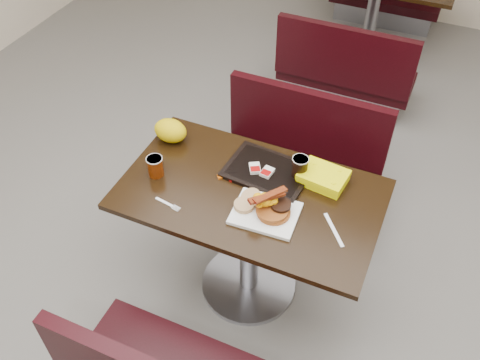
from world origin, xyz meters
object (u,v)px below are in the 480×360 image
at_px(bench_far_s, 349,60).
at_px(knife, 334,230).
at_px(pancake_stack, 274,211).
at_px(hashbrown_sleeve_left, 255,168).
at_px(bench_near_n, 295,160).
at_px(clamshell, 323,177).
at_px(fork, 164,202).
at_px(paper_bag, 170,131).
at_px(tray, 268,171).
at_px(coffee_cup_far, 300,167).
at_px(hashbrown_sleeve_right, 267,172).
at_px(table_far, 371,17).
at_px(table_near, 249,243).
at_px(platter, 265,213).
at_px(coffee_cup_near, 155,167).

distance_m(bench_far_s, knife, 2.05).
xyz_separation_m(pancake_stack, hashbrown_sleeve_left, (-0.18, 0.22, -0.00)).
relative_size(bench_near_n, clamshell, 4.67).
distance_m(pancake_stack, fork, 0.50).
xyz_separation_m(bench_far_s, paper_bag, (-0.51, -1.72, 0.45)).
relative_size(pancake_stack, tray, 0.38).
bearing_deg(coffee_cup_far, tray, -168.22).
distance_m(bench_far_s, hashbrown_sleeve_right, 1.82).
bearing_deg(bench_far_s, fork, -98.93).
bearing_deg(fork, table_far, 92.69).
distance_m(bench_near_n, tray, 0.68).
distance_m(bench_near_n, hashbrown_sleeve_right, 0.71).
bearing_deg(hashbrown_sleeve_right, bench_far_s, 98.40).
bearing_deg(knife, table_far, 149.87).
bearing_deg(tray, clamshell, 14.75).
height_order(bench_near_n, pancake_stack, pancake_stack).
relative_size(table_far, coffee_cup_far, 12.02).
xyz_separation_m(table_near, bench_near_n, (0.00, 0.70, -0.02)).
bearing_deg(table_near, knife, -8.80).
height_order(platter, fork, platter).
xyz_separation_m(table_far, bench_far_s, (0.00, -0.70, -0.02)).
xyz_separation_m(bench_near_n, platter, (0.11, -0.80, 0.40)).
xyz_separation_m(fork, coffee_cup_far, (0.50, 0.40, 0.07)).
distance_m(table_near, bench_near_n, 0.70).
bearing_deg(paper_bag, clamshell, 1.31).
distance_m(coffee_cup_near, coffee_cup_far, 0.68).
xyz_separation_m(bench_far_s, hashbrown_sleeve_right, (0.03, -1.77, 0.42)).
distance_m(table_far, clamshell, 2.45).
distance_m(table_near, knife, 0.56).
distance_m(coffee_cup_near, hashbrown_sleeve_left, 0.47).
height_order(table_near, paper_bag, paper_bag).
distance_m(bench_far_s, coffee_cup_near, 2.07).
relative_size(bench_near_n, pancake_stack, 6.75).
bearing_deg(hashbrown_sleeve_left, coffee_cup_near, 175.79).
xyz_separation_m(table_far, coffee_cup_far, (0.17, -2.42, 0.44)).
height_order(table_far, hashbrown_sleeve_left, hashbrown_sleeve_left).
distance_m(coffee_cup_far, paper_bag, 0.68).
bearing_deg(coffee_cup_far, table_far, 94.03).
bearing_deg(tray, coffee_cup_far, 16.29).
relative_size(table_near, coffee_cup_near, 11.80).
bearing_deg(table_far, paper_bag, -102.01).
bearing_deg(coffee_cup_near, paper_bag, 102.97).
relative_size(table_near, paper_bag, 7.02).
distance_m(bench_far_s, coffee_cup_far, 1.79).
height_order(table_near, coffee_cup_far, coffee_cup_far).
bearing_deg(platter, table_near, 135.19).
xyz_separation_m(platter, paper_bag, (-0.63, 0.28, 0.05)).
distance_m(knife, tray, 0.45).
relative_size(table_far, hashbrown_sleeve_right, 17.77).
xyz_separation_m(hashbrown_sleeve_left, hashbrown_sleeve_right, (0.06, -0.00, -0.00)).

